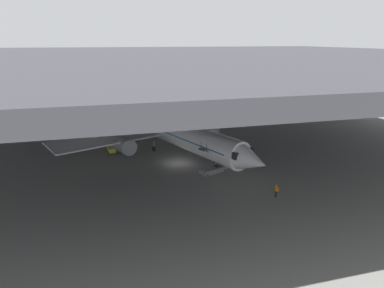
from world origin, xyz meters
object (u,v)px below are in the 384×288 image
Objects in this scene: crew_worker_near_nose at (276,190)px; baggage_tug at (111,150)px; airplane_main at (174,132)px; traffic_cone_orange at (278,190)px; boarding_stairs at (213,167)px; airplane_distant at (79,107)px; crew_worker_by_stairs at (214,157)px.

baggage_tug is (-19.06, 22.71, -0.43)m from crew_worker_near_nose.
baggage_tug is at bearing 130.01° from crew_worker_near_nose.
airplane_main is 21.53m from traffic_cone_orange.
crew_worker_near_nose is at bearing -67.18° from airplane_main.
airplane_main reaches higher than boarding_stairs.
baggage_tug is (6.41, -26.34, -2.66)m from airplane_distant.
traffic_cone_orange is (9.54, -19.01, -3.35)m from airplane_main.
crew_worker_near_nose is 0.72× the size of baggage_tug.
crew_worker_by_stairs is at bearing -58.53° from airplane_distant.
crew_worker_near_nose is 55.32m from airplane_distant.
crew_worker_near_nose is 2.79× the size of traffic_cone_orange.
airplane_main is at bearing 125.29° from crew_worker_by_stairs.
airplane_main reaches higher than crew_worker_near_nose.
baggage_tug is at bearing 137.24° from boarding_stairs.
crew_worker_near_nose is 13.82m from crew_worker_by_stairs.
airplane_distant is at bearing 121.47° from crew_worker_by_stairs.
traffic_cone_orange is 0.26× the size of baggage_tug.
airplane_main reaches higher than crew_worker_by_stairs.
baggage_tug is at bearing 133.12° from traffic_cone_orange.
airplane_main is 16.70× the size of baggage_tug.
airplane_distant is at bearing 120.50° from airplane_main.
airplane_main is 33.37m from airplane_distant.
baggage_tug is (-14.08, 13.02, -0.22)m from boarding_stairs.
airplane_main is 23.14× the size of crew_worker_near_nose.
boarding_stairs is 10.89m from crew_worker_near_nose.
boarding_stairs reaches higher than crew_worker_by_stairs.
boarding_stairs is at bearing -71.45° from airplane_main.
crew_worker_near_nose is at bearing -62.56° from airplane_distant.
airplane_distant is at bearing 117.50° from boarding_stairs.
airplane_distant is 27.24m from baggage_tug.
crew_worker_by_stairs is at bearing -31.25° from baggage_tug.
baggage_tug is at bearing 167.07° from airplane_main.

